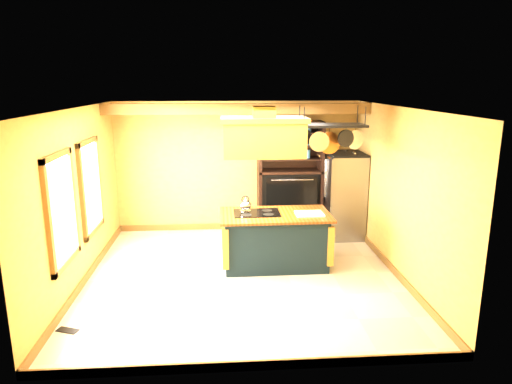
{
  "coord_description": "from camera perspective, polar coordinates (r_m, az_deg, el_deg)",
  "views": [
    {
      "loc": [
        -0.28,
        -6.87,
        3.08
      ],
      "look_at": [
        0.23,
        0.3,
        1.34
      ],
      "focal_mm": 32.0,
      "sensor_mm": 36.0,
      "label": 1
    }
  ],
  "objects": [
    {
      "name": "pot_rack",
      "position": [
        7.58,
        9.39,
        7.44
      ],
      "size": [
        1.17,
        0.54,
        0.79
      ],
      "color": "black",
      "rests_on": "ceiling"
    },
    {
      "name": "hutch",
      "position": [
        9.48,
        4.18,
        0.25
      ],
      "size": [
        1.31,
        0.59,
        2.31
      ],
      "color": "black",
      "rests_on": "floor"
    },
    {
      "name": "ceiling",
      "position": [
        6.89,
        -1.79,
        10.46
      ],
      "size": [
        5.0,
        5.0,
        0.0
      ],
      "primitive_type": "plane",
      "rotation": [
        3.14,
        0.0,
        0.0
      ],
      "color": "white",
      "rests_on": "wall_back"
    },
    {
      "name": "kitchen_island",
      "position": [
        7.82,
        2.38,
        -5.89
      ],
      "size": [
        1.86,
        1.05,
        1.11
      ],
      "rotation": [
        0.0,
        0.0,
        0.01
      ],
      "color": "black",
      "rests_on": "floor"
    },
    {
      "name": "wall_front",
      "position": [
        4.71,
        -0.41,
        -7.91
      ],
      "size": [
        5.0,
        0.02,
        2.7
      ],
      "primitive_type": "cube",
      "color": "gold",
      "rests_on": "floor"
    },
    {
      "name": "floor",
      "position": [
        7.54,
        -1.63,
        -10.5
      ],
      "size": [
        5.0,
        5.0,
        0.0
      ],
      "primitive_type": "plane",
      "color": "beige",
      "rests_on": "ground"
    },
    {
      "name": "range_hood",
      "position": [
        7.4,
        0.98,
        7.1
      ],
      "size": [
        1.38,
        0.78,
        0.8
      ],
      "color": "#A77D29",
      "rests_on": "ceiling"
    },
    {
      "name": "wall_back",
      "position": [
        9.54,
        -2.34,
        3.16
      ],
      "size": [
        5.0,
        0.02,
        2.7
      ],
      "primitive_type": "cube",
      "color": "gold",
      "rests_on": "floor"
    },
    {
      "name": "window_far",
      "position": [
        7.97,
        -19.91,
        0.63
      ],
      "size": [
        0.06,
        1.06,
        1.56
      ],
      "color": "brown",
      "rests_on": "wall_left"
    },
    {
      "name": "wall_left",
      "position": [
        7.43,
        -21.36,
        -0.8
      ],
      "size": [
        0.02,
        5.0,
        2.7
      ],
      "primitive_type": "cube",
      "color": "gold",
      "rests_on": "floor"
    },
    {
      "name": "refrigerator",
      "position": [
        9.36,
        10.88,
        -0.63
      ],
      "size": [
        0.73,
        0.86,
        1.68
      ],
      "color": "gray",
      "rests_on": "floor"
    },
    {
      "name": "window_near",
      "position": [
        6.67,
        -23.08,
        -2.08
      ],
      "size": [
        0.06,
        1.06,
        1.56
      ],
      "color": "brown",
      "rests_on": "wall_left"
    },
    {
      "name": "floor_register",
      "position": [
        6.51,
        -22.5,
        -15.68
      ],
      "size": [
        0.3,
        0.21,
        0.01
      ],
      "primitive_type": "cube",
      "rotation": [
        0.0,
        0.0,
        -0.35
      ],
      "color": "black",
      "rests_on": "floor"
    },
    {
      "name": "wall_right",
      "position": [
        7.61,
        17.45,
        -0.15
      ],
      "size": [
        0.02,
        5.0,
        2.7
      ],
      "primitive_type": "cube",
      "color": "gold",
      "rests_on": "floor"
    },
    {
      "name": "ceiling_beam",
      "position": [
        8.59,
        -2.25,
        10.35
      ],
      "size": [
        5.0,
        0.15,
        0.2
      ],
      "primitive_type": "cube",
      "color": "brown",
      "rests_on": "ceiling"
    }
  ]
}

